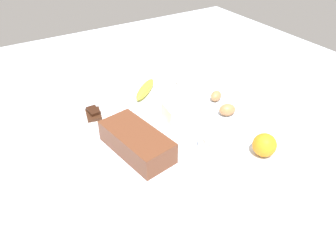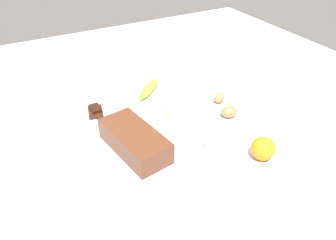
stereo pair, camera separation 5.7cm
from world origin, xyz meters
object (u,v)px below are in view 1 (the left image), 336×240
sugar_bowl (188,84)px  chocolate_plate (94,115)px  flour_bowl (216,142)px  egg_beside_bowl (216,96)px  orange_fruit (264,145)px  butter_block (173,113)px  egg_near_butter (227,110)px  loaf_pan (137,141)px  banana (145,89)px

sugar_bowl → chocolate_plate: size_ratio=1.15×
flour_bowl → egg_beside_bowl: 0.32m
sugar_bowl → orange_fruit: orange_fruit is taller
butter_block → egg_near_butter: 0.22m
loaf_pan → butter_block: (0.10, -0.21, -0.01)m
sugar_bowl → orange_fruit: (-0.50, 0.03, 0.01)m
orange_fruit → butter_block: bearing=23.4°
orange_fruit → chocolate_plate: 0.66m
orange_fruit → egg_near_butter: (0.25, -0.05, -0.02)m
sugar_bowl → egg_beside_bowl: sugar_bowl is taller
sugar_bowl → butter_block: 0.24m
butter_block → chocolate_plate: 0.32m
loaf_pan → banana: 0.40m
sugar_bowl → egg_near_butter: (-0.25, -0.02, -0.01)m
egg_beside_bowl → flour_bowl: bearing=141.2°
flour_bowl → chocolate_plate: (0.41, 0.30, -0.02)m
flour_bowl → sugar_bowl: bearing=-21.0°
flour_bowl → orange_fruit: bearing=-134.1°
orange_fruit → egg_beside_bowl: size_ratio=1.35×
sugar_bowl → egg_near_butter: bearing=-175.0°
flour_bowl → orange_fruit: 0.16m
butter_block → egg_near_butter: butter_block is taller
egg_near_butter → egg_beside_bowl: bearing=-16.3°
loaf_pan → egg_near_butter: 0.41m
egg_near_butter → orange_fruit: bearing=168.2°
banana → egg_beside_bowl: 0.32m
orange_fruit → egg_beside_bowl: 0.38m
flour_bowl → butter_block: bearing=7.7°
sugar_bowl → egg_near_butter: size_ratio=2.21×
banana → egg_near_butter: (-0.33, -0.20, 0.00)m
banana → egg_beside_bowl: bearing=-133.1°
sugar_bowl → banana: size_ratio=0.78×
sugar_bowl → egg_beside_bowl: (-0.13, -0.05, -0.01)m
flour_bowl → butter_block: (0.23, 0.03, 0.00)m
loaf_pan → flour_bowl: size_ratio=2.43×
loaf_pan → chocolate_plate: size_ratio=2.29×
loaf_pan → orange_fruit: orange_fruit is taller
banana → egg_near_butter: size_ratio=2.83×
banana → butter_block: bearing=179.4°
butter_block → banana: bearing=-0.6°
loaf_pan → butter_block: loaf_pan is taller
orange_fruit → loaf_pan: bearing=55.8°
egg_beside_bowl → sugar_bowl: bearing=22.3°
orange_fruit → egg_near_butter: orange_fruit is taller
chocolate_plate → butter_block: bearing=-123.6°
banana → chocolate_plate: (-0.06, 0.27, -0.01)m
sugar_bowl → egg_beside_bowl: 0.14m
sugar_bowl → banana: (0.08, 0.18, -0.01)m
flour_bowl → sugar_bowl: 0.41m
flour_bowl → banana: size_ratio=0.64×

